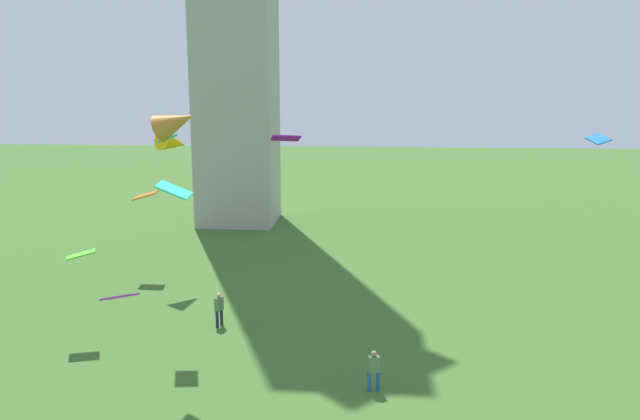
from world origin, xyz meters
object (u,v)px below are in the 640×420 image
at_px(kite_flying_7, 286,138).
at_px(person_0, 374,368).
at_px(kite_flying_4, 176,122).
at_px(kite_flying_5, 598,139).
at_px(kite_flying_6, 119,297).
at_px(kite_flying_8, 174,190).
at_px(kite_flying_0, 146,195).
at_px(person_2, 219,307).
at_px(kite_flying_3, 81,255).
at_px(kite_flying_1, 174,142).
at_px(kite_flying_2, 167,139).

bearing_deg(kite_flying_7, person_0, -68.11).
bearing_deg(kite_flying_4, kite_flying_5, -80.21).
height_order(kite_flying_5, kite_flying_6, kite_flying_5).
bearing_deg(kite_flying_8, kite_flying_0, 111.24).
height_order(kite_flying_5, kite_flying_7, kite_flying_5).
xyz_separation_m(person_2, kite_flying_5, (17.50, -2.76, 9.12)).
height_order(kite_flying_3, kite_flying_4, kite_flying_4).
xyz_separation_m(kite_flying_3, kite_flying_8, (6.44, -5.13, 4.14)).
xyz_separation_m(person_2, kite_flying_0, (-6.86, 8.87, 4.30)).
bearing_deg(kite_flying_5, kite_flying_1, 45.72).
bearing_deg(kite_flying_4, kite_flying_8, -160.27).
relative_size(person_0, kite_flying_5, 1.67).
bearing_deg(kite_flying_4, kite_flying_2, 30.37).
height_order(kite_flying_0, kite_flying_1, kite_flying_1).
bearing_deg(kite_flying_2, kite_flying_8, 3.57).
relative_size(kite_flying_4, kite_flying_7, 1.37).
xyz_separation_m(person_2, kite_flying_3, (-6.31, -1.92, 3.24)).
bearing_deg(kite_flying_6, kite_flying_0, 116.62).
distance_m(person_2, kite_flying_1, 12.21).
relative_size(kite_flying_5, kite_flying_8, 0.84).
bearing_deg(kite_flying_3, person_2, 173.34).
xyz_separation_m(person_2, kite_flying_1, (-4.59, 8.15, 7.84)).
bearing_deg(person_0, kite_flying_3, 148.66).
height_order(kite_flying_3, kite_flying_5, kite_flying_5).
xyz_separation_m(person_2, kite_flying_2, (-2.08, -0.73, 8.84)).
bearing_deg(kite_flying_1, kite_flying_6, 133.59).
relative_size(kite_flying_3, kite_flying_8, 1.30).
bearing_deg(kite_flying_4, person_2, -2.88).
bearing_deg(kite_flying_4, kite_flying_7, -47.26).
bearing_deg(kite_flying_8, kite_flying_2, 106.86).
bearing_deg(person_2, kite_flying_8, -158.30).
xyz_separation_m(person_0, kite_flying_2, (-10.10, 5.75, 8.89)).
bearing_deg(kite_flying_3, kite_flying_6, 100.53).
bearing_deg(person_0, kite_flying_2, 136.68).
height_order(person_2, kite_flying_6, kite_flying_6).
relative_size(person_0, kite_flying_3, 1.09).
relative_size(person_2, kite_flying_3, 1.13).
height_order(person_2, kite_flying_0, kite_flying_0).
height_order(kite_flying_1, kite_flying_5, kite_flying_5).
distance_m(kite_flying_0, kite_flying_6, 18.71).
xyz_separation_m(person_0, kite_flying_0, (-14.88, 15.34, 4.35)).
bearing_deg(kite_flying_6, kite_flying_7, 67.95).
bearing_deg(person_2, kite_flying_4, -168.27).
bearing_deg(kite_flying_0, kite_flying_3, -94.36).
bearing_deg(kite_flying_6, kite_flying_2, 104.04).
xyz_separation_m(kite_flying_0, kite_flying_4, (6.25, -12.83, 5.52)).
xyz_separation_m(person_0, kite_flying_8, (-7.88, -0.57, 7.43)).
relative_size(person_0, kite_flying_0, 1.04).
relative_size(kite_flying_0, kite_flying_5, 1.61).
relative_size(person_2, kite_flying_1, 0.70).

